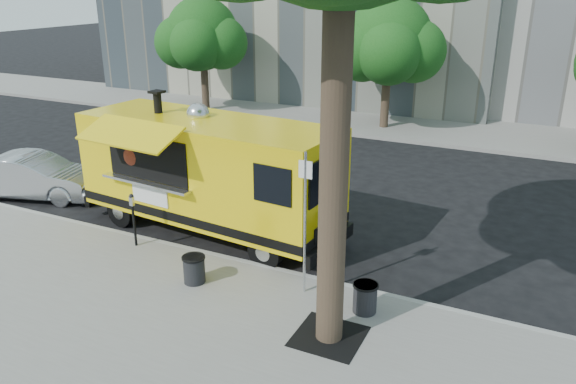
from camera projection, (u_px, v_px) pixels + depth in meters
name	position (u px, v px, depth m)	size (l,w,h in m)	color
ground	(272.00, 252.00, 13.58)	(120.00, 120.00, 0.00)	black
sidewalk	(171.00, 339.00, 10.18)	(60.00, 6.00, 0.15)	gray
curb	(253.00, 266.00, 12.77)	(60.00, 0.14, 0.16)	#999993
far_sidewalk	(410.00, 127.00, 24.94)	(60.00, 5.00, 0.15)	gray
tree_well	(329.00, 336.00, 10.11)	(1.20, 1.20, 0.02)	black
far_tree_a	(202.00, 34.00, 26.67)	(3.42, 3.42, 5.36)	#33261C
far_tree_b	(389.00, 40.00, 23.34)	(3.60, 3.60, 5.50)	#33261C
sign_post	(305.00, 216.00, 10.99)	(0.28, 0.06, 3.00)	silver
parking_meter	(133.00, 214.00, 13.31)	(0.11, 0.11, 1.33)	black
food_truck	(207.00, 171.00, 14.17)	(7.29, 3.62, 3.52)	yellow
sedan	(34.00, 176.00, 16.82)	(1.40, 4.03, 1.33)	#B0B1B7
trash_bin_left	(194.00, 268.00, 11.85)	(0.50, 0.50, 0.60)	black
trash_bin_right	(365.00, 297.00, 10.78)	(0.50, 0.50, 0.60)	black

